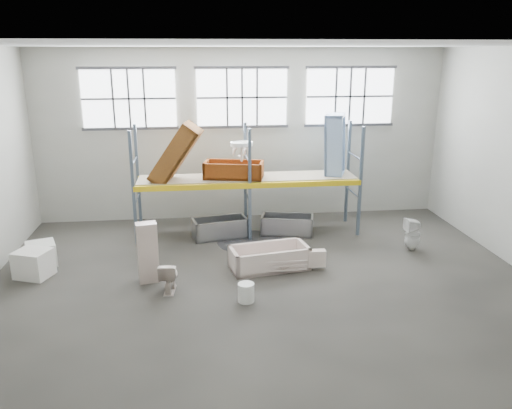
{
  "coord_description": "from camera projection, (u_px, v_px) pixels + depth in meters",
  "views": [
    {
      "loc": [
        -1.36,
        -10.04,
        4.9
      ],
      "look_at": [
        0.0,
        1.5,
        1.4
      ],
      "focal_mm": 35.94,
      "sensor_mm": 36.0,
      "label": 1
    }
  ],
  "objects": [
    {
      "name": "bucket",
      "position": [
        246.0,
        292.0,
        10.38
      ],
      "size": [
        0.35,
        0.35,
        0.39
      ],
      "primitive_type": "cylinder",
      "rotation": [
        0.0,
        0.0,
        -0.06
      ],
      "color": "white",
      "rests_on": "floor"
    },
    {
      "name": "rust_tub_tilted",
      "position": [
        176.0,
        154.0,
        13.39
      ],
      "size": [
        1.54,
        1.08,
        1.72
      ],
      "primitive_type": null,
      "rotation": [
        0.0,
        -0.96,
        -0.19
      ],
      "color": "brown",
      "rests_on": "shelf_deck"
    },
    {
      "name": "steel_tub_right",
      "position": [
        287.0,
        225.0,
        14.23
      ],
      "size": [
        1.54,
        0.98,
        0.52
      ],
      "primitive_type": null,
      "rotation": [
        0.0,
        0.0,
        -0.24
      ],
      "color": "#B9BAC2",
      "rests_on": "floor"
    },
    {
      "name": "floor",
      "position": [
        264.0,
        288.0,
        11.12
      ],
      "size": [
        12.0,
        10.0,
        0.1
      ],
      "primitive_type": "cube",
      "color": "#4B4740",
      "rests_on": "ground"
    },
    {
      "name": "wet_patch",
      "position": [
        251.0,
        242.0,
        13.67
      ],
      "size": [
        1.8,
        1.8,
        0.0
      ],
      "primitive_type": "cylinder",
      "color": "black",
      "rests_on": "floor"
    },
    {
      "name": "rack_upright_la",
      "position": [
        133.0,
        189.0,
        13.1
      ],
      "size": [
        0.08,
        0.08,
        3.0
      ],
      "primitive_type": "cube",
      "color": "slate",
      "rests_on": "floor"
    },
    {
      "name": "ceiling",
      "position": [
        265.0,
        42.0,
        9.65
      ],
      "size": [
        12.0,
        10.0,
        0.1
      ],
      "primitive_type": "cube",
      "color": "silver",
      "rests_on": "ground"
    },
    {
      "name": "carton_near",
      "position": [
        34.0,
        264.0,
        11.5
      ],
      "size": [
        0.9,
        0.84,
        0.62
      ],
      "primitive_type": "cube",
      "rotation": [
        0.0,
        0.0,
        -0.37
      ],
      "color": "white",
      "rests_on": "floor"
    },
    {
      "name": "window_mid",
      "position": [
        242.0,
        97.0,
        14.77
      ],
      "size": [
        2.6,
        0.04,
        1.6
      ],
      "primitive_type": "cube",
      "color": "white",
      "rests_on": "wall_back"
    },
    {
      "name": "toilet_beige",
      "position": [
        169.0,
        276.0,
        10.8
      ],
      "size": [
        0.44,
        0.69,
        0.67
      ],
      "primitive_type": "imported",
      "rotation": [
        0.0,
        0.0,
        3.04
      ],
      "color": "beige",
      "rests_on": "floor"
    },
    {
      "name": "toilet_white",
      "position": [
        412.0,
        234.0,
        13.01
      ],
      "size": [
        0.41,
        0.4,
        0.84
      ],
      "primitive_type": "imported",
      "rotation": [
        0.0,
        0.0,
        -1.51
      ],
      "color": "white",
      "rests_on": "floor"
    },
    {
      "name": "rack_beam_back",
      "position": [
        245.0,
        175.0,
        14.57
      ],
      "size": [
        6.0,
        0.1,
        0.14
      ],
      "primitive_type": "cube",
      "color": "yellow",
      "rests_on": "floor"
    },
    {
      "name": "wall_back",
      "position": [
        242.0,
        135.0,
        15.19
      ],
      "size": [
        12.0,
        0.1,
        5.0
      ],
      "primitive_type": "cube",
      "color": "#9D9D92",
      "rests_on": "ground"
    },
    {
      "name": "window_right",
      "position": [
        350.0,
        96.0,
        15.13
      ],
      "size": [
        2.6,
        0.04,
        1.6
      ],
      "primitive_type": "cube",
      "color": "white",
      "rests_on": "wall_back"
    },
    {
      "name": "rack_upright_rb",
      "position": [
        348.0,
        172.0,
        14.91
      ],
      "size": [
        0.08,
        0.08,
        3.0
      ],
      "primitive_type": "cube",
      "color": "slate",
      "rests_on": "floor"
    },
    {
      "name": "cistern_spare",
      "position": [
        316.0,
        258.0,
        11.88
      ],
      "size": [
        0.42,
        0.21,
        0.39
      ],
      "primitive_type": "cube",
      "rotation": [
        0.0,
        0.0,
        -0.03
      ],
      "color": "beige",
      "rests_on": "bathtub_beige"
    },
    {
      "name": "cistern_tall",
      "position": [
        148.0,
        253.0,
        11.15
      ],
      "size": [
        0.49,
        0.37,
        1.36
      ],
      "primitive_type": "cube",
      "rotation": [
        0.0,
        0.0,
        0.2
      ],
      "color": "beige",
      "rests_on": "floor"
    },
    {
      "name": "sink_in_tub",
      "position": [
        283.0,
        266.0,
        11.74
      ],
      "size": [
        0.53,
        0.53,
        0.14
      ],
      "primitive_type": "imported",
      "rotation": [
        0.0,
        0.0,
        -0.43
      ],
      "color": "beige",
      "rests_on": "bathtub_beige"
    },
    {
      "name": "rust_tub_flat",
      "position": [
        234.0,
        170.0,
        13.79
      ],
      "size": [
        1.69,
        1.06,
        0.44
      ],
      "primitive_type": null,
      "rotation": [
        0.0,
        0.0,
        -0.22
      ],
      "color": "maroon",
      "rests_on": "shelf_deck"
    },
    {
      "name": "rack_upright_mb",
      "position": [
        245.0,
        175.0,
        14.57
      ],
      "size": [
        0.08,
        0.08,
        3.0
      ],
      "primitive_type": "cube",
      "color": "slate",
      "rests_on": "floor"
    },
    {
      "name": "sink_on_shelf",
      "position": [
        242.0,
        160.0,
        13.66
      ],
      "size": [
        0.71,
        0.62,
        0.54
      ],
      "primitive_type": "imported",
      "rotation": [
        0.0,
        0.0,
        0.28
      ],
      "color": "white",
      "rests_on": "rust_tub_flat"
    },
    {
      "name": "carton_far",
      "position": [
        41.0,
        254.0,
        12.16
      ],
      "size": [
        0.82,
        0.82,
        0.53
      ],
      "primitive_type": "cube",
      "rotation": [
        0.0,
        0.0,
        0.35
      ],
      "color": "silver",
      "rests_on": "floor"
    },
    {
      "name": "bathtub_beige",
      "position": [
        269.0,
        257.0,
        11.96
      ],
      "size": [
        1.92,
        1.15,
        0.53
      ],
      "primitive_type": null,
      "rotation": [
        0.0,
        0.0,
        0.17
      ],
      "color": "beige",
      "rests_on": "floor"
    },
    {
      "name": "rack_upright_lb",
      "position": [
        138.0,
        178.0,
        14.24
      ],
      "size": [
        0.08,
        0.08,
        3.0
      ],
      "primitive_type": "cube",
      "color": "slate",
      "rests_on": "floor"
    },
    {
      "name": "rack_upright_ma",
      "position": [
        250.0,
        186.0,
        13.43
      ],
      "size": [
        0.08,
        0.08,
        3.0
      ],
      "primitive_type": "cube",
      "color": "slate",
      "rests_on": "floor"
    },
    {
      "name": "rack_beam_front",
      "position": [
        250.0,
        186.0,
        13.43
      ],
      "size": [
        6.0,
        0.1,
        0.14
      ],
      "primitive_type": "cube",
      "color": "yellow",
      "rests_on": "floor"
    },
    {
      "name": "shelf_deck",
      "position": [
        247.0,
        177.0,
        13.98
      ],
      "size": [
        5.9,
        1.1,
        0.03
      ],
      "primitive_type": "cube",
      "color": "gray",
      "rests_on": "floor"
    },
    {
      "name": "steel_tub_left",
      "position": [
        220.0,
        228.0,
        13.95
      ],
      "size": [
        1.55,
        0.94,
        0.53
      ],
      "primitive_type": null,
      "rotation": [
        0.0,
        0.0,
        0.19
      ],
      "color": "#AEB1B7",
      "rests_on": "floor"
    },
    {
      "name": "wall_front",
      "position": [
        326.0,
        280.0,
        5.58
      ],
      "size": [
        12.0,
        0.1,
        5.0
      ],
      "primitive_type": "cube",
      "color": "#A2A196",
      "rests_on": "ground"
    },
    {
      "name": "blue_tub_upright",
      "position": [
        335.0,
        145.0,
        14.08
      ],
      "size": [
        0.8,
        0.94,
        1.72
      ],
      "primitive_type": null,
      "rotation": [
        0.0,
        1.54,
        -0.38
      ],
      "color": "#84A3CC",
      "rests_on": "shelf_deck"
    },
    {
      "name": "window_left",
      "position": [
        129.0,
        99.0,
        14.41
      ],
      "size": [
        2.6,
        0.04,
        1.6
      ],
      "primitive_type": "cube",
      "color": "white",
      "rests_on": "wall_back"
    },
    {
      "name": "rack_upright_ra",
      "position": [
        361.0,
        182.0,
        13.77
      ],
      "size": [
        0.08,
        0.08,
        3.0
      ],
      "primitive_type": "cube",
      "color": "slate",
      "rests_on": "floor"
    }
  ]
}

